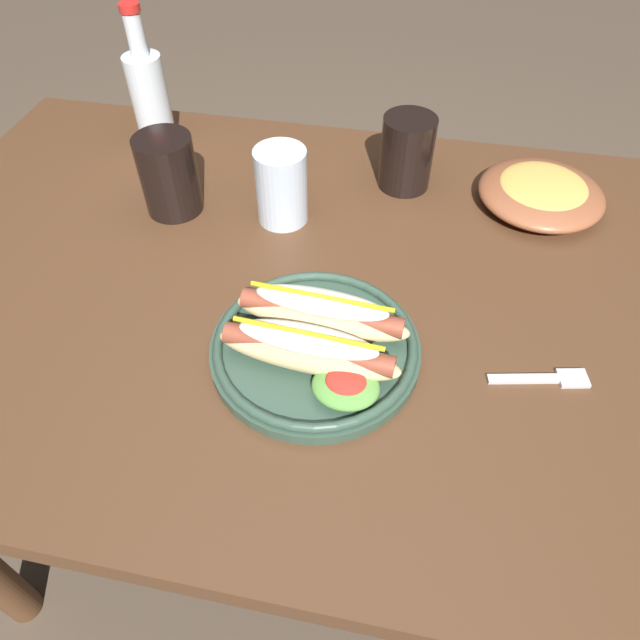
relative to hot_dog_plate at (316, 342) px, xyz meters
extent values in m
plane|color=brown|center=(-0.06, 0.13, -0.77)|extent=(8.00, 8.00, 0.00)
cube|color=#51331E|center=(-0.06, 0.13, -0.04)|extent=(1.22, 0.83, 0.04)
cylinder|color=#51331E|center=(-0.58, 0.45, -0.41)|extent=(0.06, 0.06, 0.70)
cylinder|color=#51331E|center=(0.46, 0.45, -0.41)|extent=(0.06, 0.06, 0.70)
cylinder|color=#334C3D|center=(0.00, 0.00, -0.02)|extent=(0.26, 0.26, 0.02)
torus|color=#334C3D|center=(0.00, 0.00, -0.01)|extent=(0.25, 0.25, 0.01)
ellipsoid|color=#E0C184|center=(0.00, -0.03, 0.01)|extent=(0.22, 0.06, 0.04)
cylinder|color=brown|center=(0.00, -0.03, 0.02)|extent=(0.20, 0.04, 0.03)
ellipsoid|color=silver|center=(0.00, -0.03, 0.04)|extent=(0.17, 0.05, 0.02)
cylinder|color=yellow|center=(0.00, -0.03, 0.05)|extent=(0.18, 0.02, 0.01)
ellipsoid|color=#E0C184|center=(0.00, 0.03, 0.01)|extent=(0.22, 0.06, 0.04)
cylinder|color=brown|center=(0.00, 0.03, 0.02)|extent=(0.20, 0.04, 0.03)
ellipsoid|color=silver|center=(0.00, 0.03, 0.04)|extent=(0.17, 0.05, 0.02)
cylinder|color=yellow|center=(0.00, 0.03, 0.05)|extent=(0.18, 0.02, 0.01)
ellipsoid|color=#5B9942|center=(0.05, -0.06, 0.00)|extent=(0.08, 0.07, 0.02)
ellipsoid|color=red|center=(0.05, -0.06, 0.01)|extent=(0.05, 0.04, 0.01)
cube|color=silver|center=(0.25, 0.01, -0.02)|extent=(0.09, 0.03, 0.00)
cube|color=silver|center=(0.31, 0.02, -0.02)|extent=(0.04, 0.03, 0.00)
cylinder|color=black|center=(-0.28, 0.25, 0.03)|extent=(0.09, 0.09, 0.12)
cylinder|color=silver|center=(-0.11, 0.26, 0.03)|extent=(0.08, 0.08, 0.12)
cylinder|color=black|center=(0.07, 0.39, 0.03)|extent=(0.08, 0.08, 0.12)
cylinder|color=silver|center=(-0.38, 0.43, 0.05)|extent=(0.06, 0.06, 0.15)
cylinder|color=silver|center=(-0.38, 0.43, 0.16)|extent=(0.03, 0.03, 0.07)
cylinder|color=red|center=(-0.38, 0.43, 0.20)|extent=(0.03, 0.03, 0.01)
ellipsoid|color=brown|center=(0.28, 0.37, 0.00)|extent=(0.19, 0.19, 0.04)
ellipsoid|color=gold|center=(0.28, 0.37, 0.01)|extent=(0.14, 0.14, 0.02)
camera|label=1|loc=(0.09, -0.44, 0.54)|focal=32.46mm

